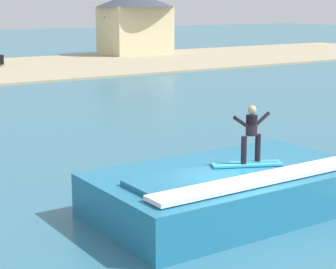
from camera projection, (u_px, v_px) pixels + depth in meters
ground_plane at (240, 225)px, 15.98m from camera, size 260.00×260.00×0.00m
wave_crest at (230, 190)px, 16.87m from camera, size 7.64×4.29×1.36m
surfboard at (247, 164)px, 16.72m from camera, size 2.00×1.28×0.06m
surfer at (251, 131)px, 16.59m from camera, size 1.30×0.32×1.61m
house_gabled_white at (135, 19)px, 68.34m from camera, size 8.92×8.92×7.23m
tree_tall_bare at (113, 19)px, 67.48m from camera, size 2.23×2.23×5.48m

